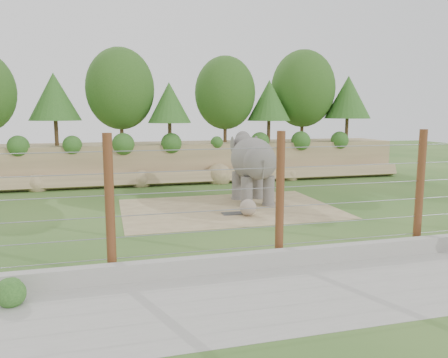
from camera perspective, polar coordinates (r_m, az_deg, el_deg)
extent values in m
plane|color=#2B561E|center=(17.92, 1.68, -6.00)|extent=(90.00, 90.00, 0.00)
cube|color=#8A714F|center=(30.20, -5.46, 2.37)|extent=(30.00, 4.00, 2.50)
cube|color=#8A714F|center=(28.07, -4.64, 0.05)|extent=(30.00, 1.37, 1.07)
cylinder|color=#3F2B19|center=(29.27, -21.05, 5.64)|extent=(0.24, 0.24, 1.58)
sphere|color=#1F4816|center=(29.26, -21.28, 9.82)|extent=(3.60, 3.60, 3.60)
cylinder|color=#3F2B19|center=(29.63, -13.22, 6.36)|extent=(0.24, 0.24, 1.92)
sphere|color=#1F4816|center=(29.65, -13.40, 11.40)|extent=(4.40, 4.40, 4.40)
cylinder|color=#3F2B19|center=(28.71, -7.09, 5.93)|extent=(0.24, 0.24, 1.40)
sphere|color=#1F4816|center=(28.69, -7.16, 9.72)|extent=(3.20, 3.20, 3.20)
cylinder|color=#3F2B19|center=(30.49, 0.14, 6.54)|extent=(0.24, 0.24, 1.82)
sphere|color=#1F4816|center=(30.50, 0.14, 11.18)|extent=(4.16, 4.16, 4.16)
cylinder|color=#3F2B19|center=(30.86, 5.85, 6.23)|extent=(0.24, 0.24, 1.50)
sphere|color=#1F4816|center=(30.85, 5.91, 10.02)|extent=(3.44, 3.44, 3.44)
cylinder|color=#3F2B19|center=(32.95, 10.14, 6.75)|extent=(0.24, 0.24, 2.03)
sphere|color=#1F4816|center=(32.98, 10.27, 11.54)|extent=(4.64, 4.64, 4.64)
cylinder|color=#3F2B19|center=(33.31, 15.72, 6.25)|extent=(0.24, 0.24, 1.64)
sphere|color=#1F4816|center=(33.30, 15.88, 10.09)|extent=(3.76, 3.76, 3.76)
cube|color=#8F7652|center=(20.86, 0.61, -3.87)|extent=(10.00, 7.00, 0.02)
cube|color=#262628|center=(19.75, 1.21, -4.51)|extent=(1.00, 0.60, 0.03)
sphere|color=gray|center=(19.33, 3.16, -3.73)|extent=(0.74, 0.74, 0.74)
cube|color=#9D9C93|center=(13.35, 8.00, -10.14)|extent=(26.00, 0.35, 0.50)
cube|color=#9D9C93|center=(11.74, 11.92, -14.21)|extent=(26.00, 4.00, 0.01)
cylinder|color=#56361A|center=(12.36, -14.69, -3.45)|extent=(0.26, 0.26, 4.00)
cylinder|color=#56361A|center=(13.34, 7.32, -2.35)|extent=(0.26, 0.26, 4.00)
cylinder|color=#56361A|center=(15.92, 24.20, -1.26)|extent=(0.26, 0.26, 4.00)
cylinder|color=gray|center=(13.71, 7.20, -8.52)|extent=(20.00, 0.02, 0.02)
cylinder|color=gray|center=(13.54, 7.24, -6.09)|extent=(20.00, 0.02, 0.02)
cylinder|color=gray|center=(13.40, 7.29, -3.61)|extent=(20.00, 0.02, 0.02)
cylinder|color=gray|center=(13.29, 7.34, -1.08)|extent=(20.00, 0.02, 0.02)
cylinder|color=gray|center=(13.20, 7.39, 1.49)|extent=(20.00, 0.02, 0.02)
cylinder|color=gray|center=(13.14, 7.44, 4.08)|extent=(20.00, 0.02, 0.02)
sphere|color=#26511D|center=(11.82, -26.41, -12.97)|extent=(0.69, 0.69, 0.69)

